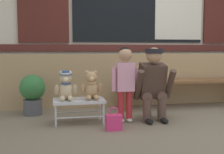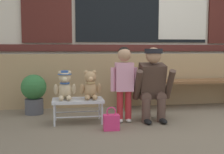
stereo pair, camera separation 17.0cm
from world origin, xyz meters
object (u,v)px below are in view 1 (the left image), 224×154
object	(u,v)px
child_standing	(125,76)
potted_plant	(32,92)
small_display_bench	(79,102)
wooden_bench_long	(182,84)
teddy_bear_with_hat	(66,86)
handbag_on_ground	(114,122)
adult_crouching	(153,84)
teddy_bear_plain	(91,86)

from	to	relation	value
child_standing	potted_plant	distance (m)	1.38
child_standing	small_display_bench	bearing A→B (deg)	173.35
wooden_bench_long	small_display_bench	size ratio (longest dim) A/B	3.28
potted_plant	child_standing	bearing A→B (deg)	-29.12
child_standing	potted_plant	size ratio (longest dim) A/B	1.68
teddy_bear_with_hat	child_standing	xyz separation A→B (m)	(0.74, -0.07, 0.12)
small_display_bench	handbag_on_ground	xyz separation A→B (m)	(0.36, -0.42, -0.17)
adult_crouching	potted_plant	size ratio (longest dim) A/B	1.67
wooden_bench_long	handbag_on_ground	xyz separation A→B (m)	(-1.36, -1.13, -0.28)
teddy_bear_plain	handbag_on_ground	xyz separation A→B (m)	(0.20, -0.42, -0.37)
child_standing	adult_crouching	xyz separation A→B (m)	(0.38, 0.01, -0.11)
teddy_bear_with_hat	child_standing	world-z (taller)	child_standing
wooden_bench_long	teddy_bear_plain	world-z (taller)	teddy_bear_plain
teddy_bear_plain	adult_crouching	distance (m)	0.80
teddy_bear_plain	handbag_on_ground	size ratio (longest dim) A/B	1.34
adult_crouching	teddy_bear_with_hat	bearing A→B (deg)	177.16
wooden_bench_long	teddy_bear_with_hat	world-z (taller)	teddy_bear_with_hat
child_standing	handbag_on_ground	xyz separation A→B (m)	(-0.22, -0.35, -0.50)
child_standing	adult_crouching	world-z (taller)	child_standing
handbag_on_ground	wooden_bench_long	bearing A→B (deg)	39.69
handbag_on_ground	potted_plant	xyz separation A→B (m)	(-0.96, 1.01, 0.23)
teddy_bear_plain	potted_plant	bearing A→B (deg)	142.24
wooden_bench_long	teddy_bear_with_hat	size ratio (longest dim) A/B	5.78
wooden_bench_long	child_standing	xyz separation A→B (m)	(-1.14, -0.78, 0.22)
child_standing	adult_crouching	size ratio (longest dim) A/B	1.01
handbag_on_ground	small_display_bench	bearing A→B (deg)	130.96
handbag_on_ground	teddy_bear_plain	bearing A→B (deg)	115.77
small_display_bench	teddy_bear_plain	world-z (taller)	teddy_bear_plain
teddy_bear_with_hat	handbag_on_ground	xyz separation A→B (m)	(0.52, -0.42, -0.38)
small_display_bench	potted_plant	world-z (taller)	potted_plant
small_display_bench	adult_crouching	distance (m)	0.99
teddy_bear_plain	adult_crouching	xyz separation A→B (m)	(0.80, -0.06, 0.02)
child_standing	potted_plant	world-z (taller)	child_standing
wooden_bench_long	child_standing	bearing A→B (deg)	-145.68
wooden_bench_long	potted_plant	bearing A→B (deg)	-177.12
adult_crouching	small_display_bench	bearing A→B (deg)	176.81
teddy_bear_plain	adult_crouching	size ratio (longest dim) A/B	0.38
adult_crouching	handbag_on_ground	world-z (taller)	adult_crouching
wooden_bench_long	teddy_bear_plain	size ratio (longest dim) A/B	5.78
child_standing	teddy_bear_plain	bearing A→B (deg)	170.68
potted_plant	teddy_bear_with_hat	bearing A→B (deg)	-53.16
teddy_bear_with_hat	potted_plant	world-z (taller)	teddy_bear_with_hat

